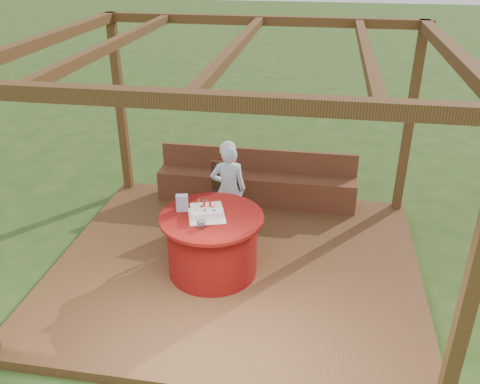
{
  "coord_description": "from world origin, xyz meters",
  "views": [
    {
      "loc": [
        0.93,
        -5.2,
        3.79
      ],
      "look_at": [
        0.0,
        0.25,
        1.0
      ],
      "focal_mm": 38.0,
      "sensor_mm": 36.0,
      "label": 1
    }
  ],
  "objects_px": {
    "bench": "(256,185)",
    "birthday_cake": "(207,212)",
    "elderly_woman": "(228,188)",
    "table": "(212,244)",
    "gift_bag": "(182,203)",
    "chair": "(224,191)",
    "drinking_glass": "(201,225)"
  },
  "relations": [
    {
      "from": "elderly_woman",
      "to": "gift_bag",
      "type": "bearing_deg",
      "value": -114.13
    },
    {
      "from": "bench",
      "to": "elderly_woman",
      "type": "relative_size",
      "value": 2.24
    },
    {
      "from": "chair",
      "to": "gift_bag",
      "type": "xyz_separation_m",
      "value": [
        -0.27,
        -1.14,
        0.39
      ]
    },
    {
      "from": "chair",
      "to": "birthday_cake",
      "type": "distance_m",
      "value": 1.28
    },
    {
      "from": "bench",
      "to": "elderly_woman",
      "type": "distance_m",
      "value": 1.08
    },
    {
      "from": "birthday_cake",
      "to": "elderly_woman",
      "type": "bearing_deg",
      "value": 85.79
    },
    {
      "from": "table",
      "to": "elderly_woman",
      "type": "bearing_deg",
      "value": 89.02
    },
    {
      "from": "chair",
      "to": "gift_bag",
      "type": "relative_size",
      "value": 4.4
    },
    {
      "from": "gift_bag",
      "to": "bench",
      "type": "bearing_deg",
      "value": 57.23
    },
    {
      "from": "drinking_glass",
      "to": "gift_bag",
      "type": "bearing_deg",
      "value": 130.68
    },
    {
      "from": "elderly_woman",
      "to": "gift_bag",
      "type": "distance_m",
      "value": 0.97
    },
    {
      "from": "chair",
      "to": "birthday_cake",
      "type": "bearing_deg",
      "value": -87.63
    },
    {
      "from": "elderly_woman",
      "to": "gift_bag",
      "type": "relative_size",
      "value": 6.77
    },
    {
      "from": "bench",
      "to": "chair",
      "type": "xyz_separation_m",
      "value": [
        -0.36,
        -0.7,
        0.22
      ]
    },
    {
      "from": "table",
      "to": "elderly_woman",
      "type": "relative_size",
      "value": 0.91
    },
    {
      "from": "table",
      "to": "elderly_woman",
      "type": "height_order",
      "value": "elderly_woman"
    },
    {
      "from": "elderly_woman",
      "to": "drinking_glass",
      "type": "xyz_separation_m",
      "value": [
        -0.07,
        -1.23,
        0.14
      ]
    },
    {
      "from": "bench",
      "to": "gift_bag",
      "type": "bearing_deg",
      "value": -108.93
    },
    {
      "from": "birthday_cake",
      "to": "gift_bag",
      "type": "bearing_deg",
      "value": 163.68
    },
    {
      "from": "table",
      "to": "bench",
      "type": "bearing_deg",
      "value": 82.31
    },
    {
      "from": "bench",
      "to": "birthday_cake",
      "type": "xyz_separation_m",
      "value": [
        -0.31,
        -1.93,
        0.56
      ]
    },
    {
      "from": "chair",
      "to": "birthday_cake",
      "type": "height_order",
      "value": "birthday_cake"
    },
    {
      "from": "bench",
      "to": "elderly_woman",
      "type": "height_order",
      "value": "elderly_woman"
    },
    {
      "from": "table",
      "to": "gift_bag",
      "type": "height_order",
      "value": "gift_bag"
    },
    {
      "from": "bench",
      "to": "birthday_cake",
      "type": "distance_m",
      "value": 2.03
    },
    {
      "from": "chair",
      "to": "elderly_woman",
      "type": "distance_m",
      "value": 0.36
    },
    {
      "from": "gift_bag",
      "to": "drinking_glass",
      "type": "relative_size",
      "value": 2.02
    },
    {
      "from": "table",
      "to": "birthday_cake",
      "type": "distance_m",
      "value": 0.44
    },
    {
      "from": "bench",
      "to": "table",
      "type": "bearing_deg",
      "value": -97.69
    },
    {
      "from": "gift_bag",
      "to": "birthday_cake",
      "type": "bearing_deg",
      "value": -30.15
    },
    {
      "from": "bench",
      "to": "drinking_glass",
      "type": "relative_size",
      "value": 30.68
    },
    {
      "from": "bench",
      "to": "table",
      "type": "relative_size",
      "value": 2.45
    }
  ]
}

